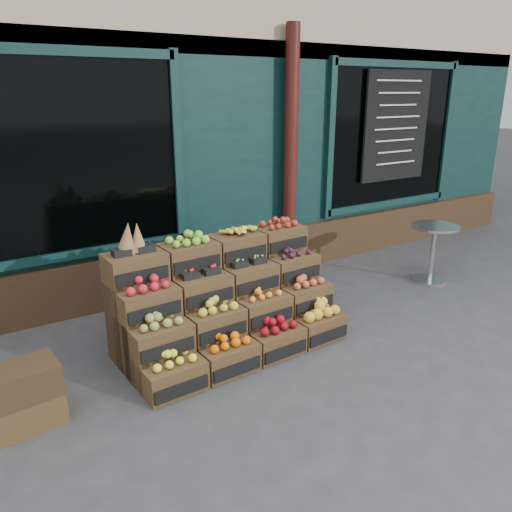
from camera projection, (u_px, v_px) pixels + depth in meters
ground at (313, 356)px, 4.76m from camera, size 60.00×60.00×0.00m
shop_facade at (120, 91)px, 8.09m from camera, size 12.00×6.24×4.80m
crate_display at (226, 306)px, 4.88m from camera, size 2.18×1.13×1.34m
spare_crates at (25, 396)px, 3.71m from camera, size 0.53×0.39×0.50m
bistro_table at (433, 247)px, 6.50m from camera, size 0.61×0.61×0.76m
shopkeeper at (56, 221)px, 5.70m from camera, size 0.83×0.66×1.98m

